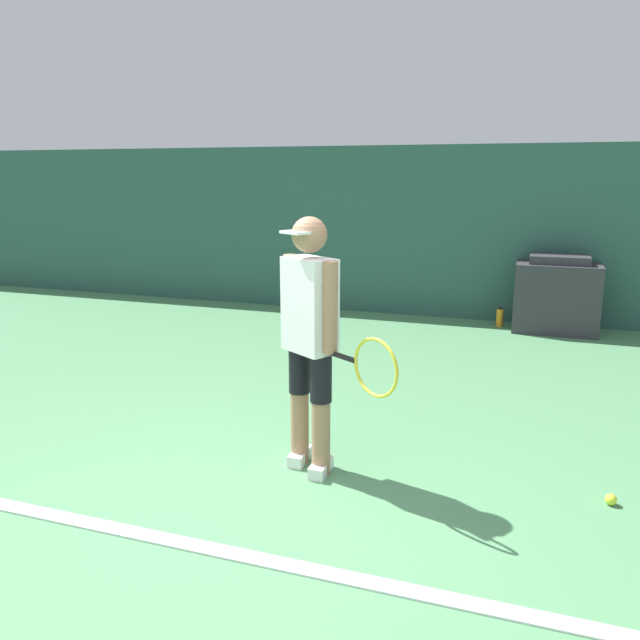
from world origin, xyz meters
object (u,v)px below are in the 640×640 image
tennis_ball (611,499)px  covered_chair (556,296)px  tennis_player (311,335)px  water_bottle (500,317)px

tennis_ball → covered_chair: size_ratio=0.07×
tennis_ball → covered_chair: (-0.22, 4.26, 0.41)m
tennis_ball → tennis_player: bearing=-176.0°
tennis_player → tennis_ball: 2.02m
covered_chair → water_bottle: covered_chair is taller
tennis_ball → water_bottle: water_bottle is taller
tennis_player → covered_chair: bearing=101.8°
tennis_player → tennis_ball: tennis_player is taller
water_bottle → tennis_ball: bearing=-78.7°
covered_chair → tennis_player: bearing=-110.0°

